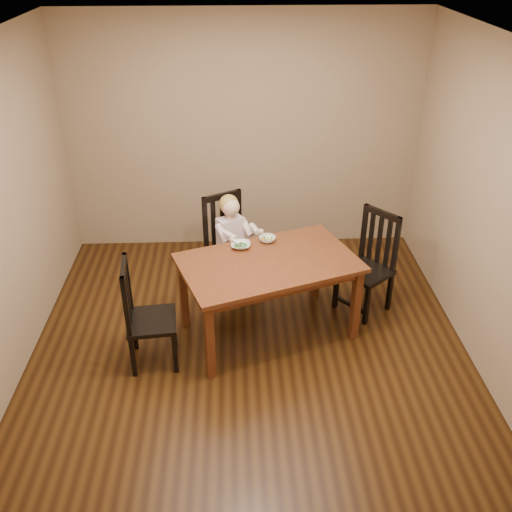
{
  "coord_description": "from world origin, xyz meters",
  "views": [
    {
      "loc": [
        -0.12,
        -4.23,
        3.4
      ],
      "look_at": [
        0.07,
        0.25,
        0.79
      ],
      "focal_mm": 40.0,
      "sensor_mm": 36.0,
      "label": 1
    }
  ],
  "objects_px": {
    "toddler": "(231,236)",
    "bowl_peas": "(241,245)",
    "dining_table": "(269,270)",
    "bowl_veg": "(267,239)",
    "chair_child": "(229,247)",
    "chair_left": "(145,316)",
    "chair_right": "(369,264)"
  },
  "relations": [
    {
      "from": "toddler",
      "to": "bowl_peas",
      "type": "height_order",
      "value": "toddler"
    },
    {
      "from": "dining_table",
      "to": "bowl_veg",
      "type": "distance_m",
      "value": 0.39
    },
    {
      "from": "chair_left",
      "to": "bowl_peas",
      "type": "distance_m",
      "value": 1.11
    },
    {
      "from": "chair_left",
      "to": "chair_right",
      "type": "distance_m",
      "value": 2.24
    },
    {
      "from": "bowl_veg",
      "to": "toddler",
      "type": "bearing_deg",
      "value": 133.85
    },
    {
      "from": "chair_left",
      "to": "bowl_veg",
      "type": "distance_m",
      "value": 1.37
    },
    {
      "from": "bowl_peas",
      "to": "dining_table",
      "type": "bearing_deg",
      "value": -46.41
    },
    {
      "from": "toddler",
      "to": "chair_left",
      "type": "bearing_deg",
      "value": 27.55
    },
    {
      "from": "chair_right",
      "to": "chair_left",
      "type": "bearing_deg",
      "value": 70.01
    },
    {
      "from": "chair_right",
      "to": "bowl_veg",
      "type": "height_order",
      "value": "chair_right"
    },
    {
      "from": "dining_table",
      "to": "bowl_peas",
      "type": "height_order",
      "value": "bowl_peas"
    },
    {
      "from": "chair_right",
      "to": "bowl_veg",
      "type": "bearing_deg",
      "value": 50.44
    },
    {
      "from": "toddler",
      "to": "bowl_peas",
      "type": "distance_m",
      "value": 0.5
    },
    {
      "from": "chair_left",
      "to": "bowl_peas",
      "type": "bearing_deg",
      "value": 121.47
    },
    {
      "from": "dining_table",
      "to": "toddler",
      "type": "height_order",
      "value": "toddler"
    },
    {
      "from": "toddler",
      "to": "bowl_peas",
      "type": "relative_size",
      "value": 3.2
    },
    {
      "from": "chair_left",
      "to": "chair_right",
      "type": "height_order",
      "value": "chair_right"
    },
    {
      "from": "chair_left",
      "to": "bowl_veg",
      "type": "xyz_separation_m",
      "value": [
        1.1,
        0.75,
        0.32
      ]
    },
    {
      "from": "chair_left",
      "to": "chair_child",
      "type": "bearing_deg",
      "value": 141.88
    },
    {
      "from": "chair_child",
      "to": "chair_right",
      "type": "distance_m",
      "value": 1.44
    },
    {
      "from": "bowl_peas",
      "to": "bowl_veg",
      "type": "bearing_deg",
      "value": 22.84
    },
    {
      "from": "dining_table",
      "to": "chair_left",
      "type": "relative_size",
      "value": 1.77
    },
    {
      "from": "chair_left",
      "to": "toddler",
      "type": "height_order",
      "value": "chair_left"
    },
    {
      "from": "bowl_peas",
      "to": "bowl_veg",
      "type": "height_order",
      "value": "bowl_veg"
    },
    {
      "from": "chair_child",
      "to": "chair_left",
      "type": "xyz_separation_m",
      "value": [
        -0.72,
        -1.16,
        -0.02
      ]
    },
    {
      "from": "dining_table",
      "to": "chair_child",
      "type": "distance_m",
      "value": 0.87
    },
    {
      "from": "dining_table",
      "to": "chair_right",
      "type": "distance_m",
      "value": 1.1
    },
    {
      "from": "dining_table",
      "to": "chair_child",
      "type": "bearing_deg",
      "value": 115.03
    },
    {
      "from": "toddler",
      "to": "bowl_veg",
      "type": "distance_m",
      "value": 0.52
    },
    {
      "from": "chair_right",
      "to": "toddler",
      "type": "distance_m",
      "value": 1.41
    },
    {
      "from": "bowl_peas",
      "to": "chair_child",
      "type": "bearing_deg",
      "value": 102.47
    },
    {
      "from": "chair_left",
      "to": "toddler",
      "type": "distance_m",
      "value": 1.35
    }
  ]
}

